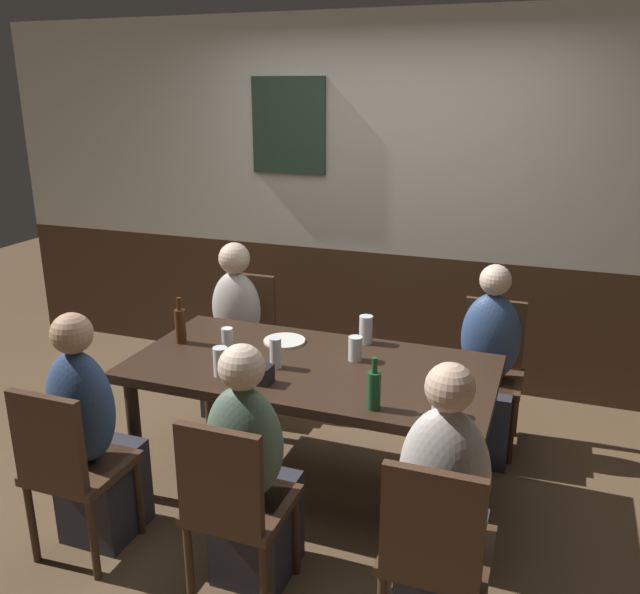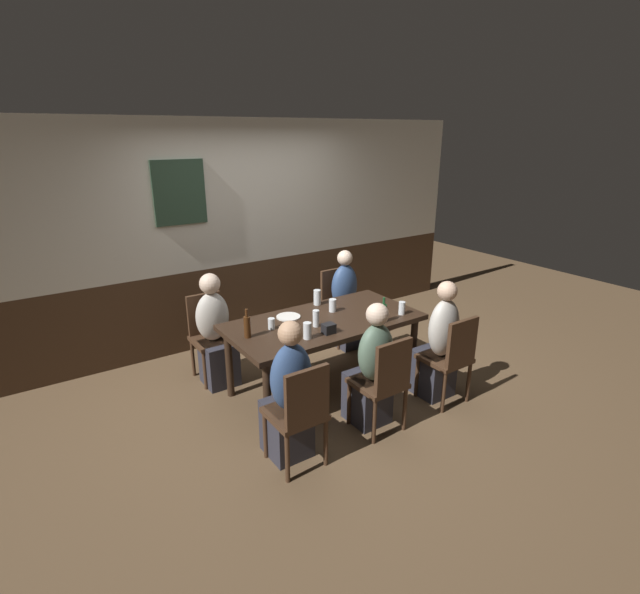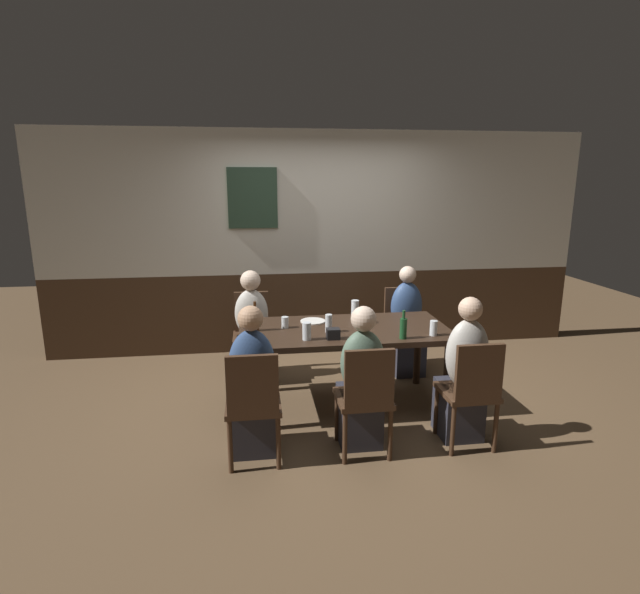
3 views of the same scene
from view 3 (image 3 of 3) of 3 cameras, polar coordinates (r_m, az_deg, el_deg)
The scene contains 23 objects.
ground_plane at distance 4.73m, azimuth 2.67°, elevation -12.20°, with size 12.00×12.00×0.00m, color brown.
wall_back at distance 5.95m, azimuth -0.14°, elevation 6.22°, with size 6.40×0.13×2.60m.
dining_table at distance 4.49m, azimuth 2.76°, elevation -4.51°, with size 1.87×0.94×0.74m.
chair_left_far at distance 5.31m, azimuth -7.81°, elevation -3.69°, with size 0.40×0.40×0.88m.
chair_left_near at distance 3.65m, azimuth -7.69°, elevation -11.76°, with size 0.40×0.40×0.88m.
chair_right_far at distance 5.55m, azimuth 9.45°, elevation -2.99°, with size 0.40×0.40×0.88m.
chair_mid_near at distance 3.74m, azimuth 5.26°, elevation -11.09°, with size 0.40×0.40×0.88m.
chair_right_near at distance 4.00m, azimuth 17.01°, elevation -9.99°, with size 0.40×0.40×0.88m.
person_left_far at distance 5.16m, azimuth -7.80°, elevation -4.30°, with size 0.34×0.37×1.15m.
person_left_near at distance 3.80m, azimuth -7.71°, elevation -10.79°, with size 0.34×0.37×1.17m.
person_right_far at distance 5.41m, azimuth 9.95°, elevation -3.60°, with size 0.34×0.37×1.15m.
person_mid_near at distance 3.89m, azimuth 4.71°, elevation -10.35°, with size 0.34×0.37×1.14m.
person_right_near at distance 4.13m, azimuth 16.08°, elevation -9.15°, with size 0.34×0.37×1.18m.
highball_clear at distance 4.84m, azimuth 4.05°, elevation -1.42°, with size 0.08×0.08×0.16m.
beer_glass_tall at distance 4.33m, azimuth 1.01°, elevation -3.13°, with size 0.06×0.06×0.16m.
beer_glass_half at distance 4.13m, azimuth -1.54°, elevation -4.08°, with size 0.07×0.07×0.15m.
tumbler_short at distance 4.47m, azimuth -4.04°, elevation -3.02°, with size 0.06×0.06×0.10m.
tumbler_water at distance 4.61m, azimuth 4.89°, elevation -2.34°, with size 0.07×0.07×0.13m.
pint_glass_amber at distance 4.35m, azimuth 12.90°, elevation -3.62°, with size 0.06×0.06×0.13m.
beer_bottle_green at distance 4.21m, azimuth 9.55°, elevation -3.49°, with size 0.06×0.06×0.24m.
beer_bottle_brown at distance 4.40m, azimuth -7.45°, elevation -2.54°, with size 0.06×0.06×0.26m.
plate_white_large at distance 4.66m, azimuth -0.82°, elevation -2.79°, with size 0.23×0.23×0.01m, color white.
condiment_caddy at distance 4.15m, azimuth 1.52°, elevation -4.24°, with size 0.11×0.09×0.09m, color black.
Camera 3 is at (-0.80, -4.20, 2.04)m, focal length 27.85 mm.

